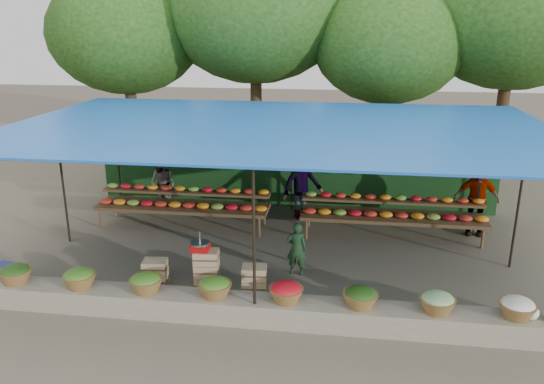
# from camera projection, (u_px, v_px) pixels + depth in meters

# --- Properties ---
(ground) EXTENTS (60.00, 60.00, 0.00)m
(ground) POSITION_uv_depth(u_px,v_px,m) (278.00, 253.00, 11.50)
(ground) COLOR brown
(ground) RESTS_ON ground
(stone_curb) EXTENTS (10.60, 0.55, 0.40)m
(stone_curb) POSITION_uv_depth(u_px,v_px,m) (256.00, 310.00, 8.85)
(stone_curb) COLOR slate
(stone_curb) RESTS_ON ground
(stall_canopy) EXTENTS (10.80, 6.60, 2.82)m
(stall_canopy) POSITION_uv_depth(u_px,v_px,m) (278.00, 131.00, 10.74)
(stall_canopy) COLOR black
(stall_canopy) RESTS_ON ground
(produce_baskets) EXTENTS (8.98, 0.58, 0.34)m
(produce_baskets) POSITION_uv_depth(u_px,v_px,m) (250.00, 290.00, 8.75)
(produce_baskets) COLOR brown
(produce_baskets) RESTS_ON stone_curb
(netting_backdrop) EXTENTS (10.60, 0.06, 2.50)m
(netting_backdrop) POSITION_uv_depth(u_px,v_px,m) (293.00, 162.00, 14.09)
(netting_backdrop) COLOR #1D4D1B
(netting_backdrop) RESTS_ON ground
(tree_row) EXTENTS (16.51, 5.50, 7.12)m
(tree_row) POSITION_uv_depth(u_px,v_px,m) (321.00, 25.00, 15.75)
(tree_row) COLOR #332512
(tree_row) RESTS_ON ground
(fruit_table_left) EXTENTS (4.21, 0.95, 0.93)m
(fruit_table_left) POSITION_uv_depth(u_px,v_px,m) (184.00, 202.00, 12.92)
(fruit_table_left) COLOR #45301B
(fruit_table_left) RESTS_ON ground
(fruit_table_right) EXTENTS (4.21, 0.95, 0.93)m
(fruit_table_right) POSITION_uv_depth(u_px,v_px,m) (392.00, 212.00, 12.26)
(fruit_table_right) COLOR #45301B
(fruit_table_right) RESTS_ON ground
(crate_counter) EXTENTS (2.38, 0.38, 0.77)m
(crate_counter) POSITION_uv_depth(u_px,v_px,m) (205.00, 273.00, 9.89)
(crate_counter) COLOR #9D8859
(crate_counter) RESTS_ON ground
(weighing_scale) EXTENTS (0.35, 0.35, 0.37)m
(weighing_scale) POSITION_uv_depth(u_px,v_px,m) (200.00, 246.00, 9.74)
(weighing_scale) COLOR red
(weighing_scale) RESTS_ON crate_counter
(vendor_seated) EXTENTS (0.40, 0.27, 1.09)m
(vendor_seated) POSITION_uv_depth(u_px,v_px,m) (297.00, 249.00, 10.39)
(vendor_seated) COLOR #17341B
(vendor_seated) RESTS_ON ground
(customer_left) EXTENTS (0.90, 0.80, 1.53)m
(customer_left) POSITION_uv_depth(u_px,v_px,m) (163.00, 185.00, 13.72)
(customer_left) COLOR slate
(customer_left) RESTS_ON ground
(customer_mid) EXTENTS (1.35, 1.29, 1.84)m
(customer_mid) POSITION_uv_depth(u_px,v_px,m) (303.00, 183.00, 13.35)
(customer_mid) COLOR slate
(customer_mid) RESTS_ON ground
(customer_right) EXTENTS (1.04, 0.50, 1.72)m
(customer_right) POSITION_uv_depth(u_px,v_px,m) (476.00, 199.00, 12.31)
(customer_right) COLOR slate
(customer_right) RESTS_ON ground
(blue_crate_front) EXTENTS (0.61, 0.50, 0.32)m
(blue_crate_front) POSITION_uv_depth(u_px,v_px,m) (5.00, 273.00, 10.22)
(blue_crate_front) COLOR navy
(blue_crate_front) RESTS_ON ground
(blue_crate_back) EXTENTS (0.56, 0.48, 0.28)m
(blue_crate_back) POSITION_uv_depth(u_px,v_px,m) (74.00, 284.00, 9.86)
(blue_crate_back) COLOR navy
(blue_crate_back) RESTS_ON ground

